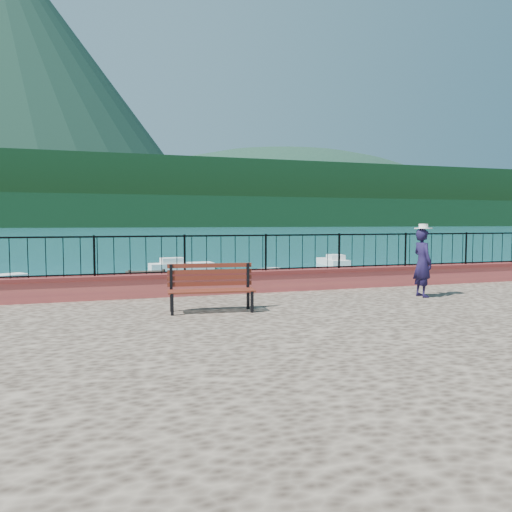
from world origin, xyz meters
TOP-DOWN VIEW (x-y plane):
  - ground at (0.00, 0.00)m, footprint 2000.00×2000.00m
  - parapet at (0.00, 3.70)m, footprint 28.00×0.46m
  - railing at (0.00, 3.70)m, footprint 27.00×0.05m
  - dock at (-2.00, 12.00)m, footprint 2.00×16.00m
  - far_forest at (0.00, 300.00)m, footprint 900.00×60.00m
  - foothills at (0.00, 360.00)m, footprint 900.00×120.00m
  - companion_hill at (220.00, 560.00)m, footprint 448.00×384.00m
  - park_bench at (-2.39, 1.21)m, footprint 1.86×0.80m
  - person at (3.15, 1.61)m, footprint 0.44×0.65m
  - hat at (3.15, 1.61)m, footprint 0.44×0.44m
  - boat_0 at (-4.34, 8.86)m, footprint 3.68×1.90m
  - boat_1 at (1.95, 11.56)m, footprint 3.94×3.22m
  - boat_2 at (4.18, 14.36)m, footprint 4.49×2.82m
  - boat_3 at (-7.78, 15.69)m, footprint 3.88×3.04m
  - boat_4 at (0.76, 23.21)m, footprint 4.18×1.56m
  - boat_5 at (11.69, 23.25)m, footprint 1.64×3.57m

SIDE VIEW (x-z plane):
  - ground at x=0.00m, z-range 0.00..0.00m
  - companion_hill at x=220.00m, z-range -90.00..90.00m
  - dock at x=-2.00m, z-range 0.00..0.30m
  - boat_0 at x=-4.34m, z-range 0.00..0.80m
  - boat_1 at x=1.95m, z-range 0.00..0.80m
  - boat_2 at x=4.18m, z-range 0.00..0.80m
  - boat_3 at x=-7.78m, z-range 0.00..0.80m
  - boat_4 at x=0.76m, z-range 0.00..0.80m
  - boat_5 at x=11.69m, z-range 0.00..0.80m
  - parapet at x=0.00m, z-range 1.20..1.78m
  - park_bench at x=-2.39m, z-range 1.00..2.00m
  - person at x=3.15m, z-range 1.20..2.92m
  - railing at x=0.00m, z-range 1.78..2.73m
  - hat at x=3.15m, z-range 2.92..3.04m
  - far_forest at x=0.00m, z-range 0.00..18.00m
  - foothills at x=0.00m, z-range 0.00..44.00m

